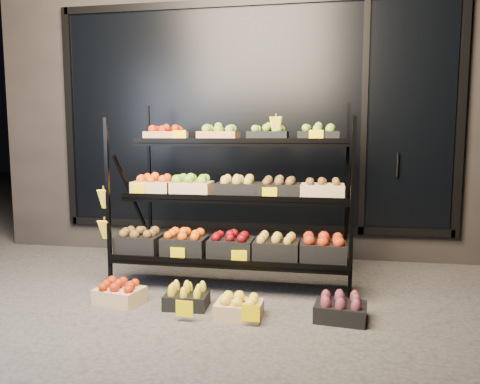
% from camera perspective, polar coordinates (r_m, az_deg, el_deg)
% --- Properties ---
extents(ground, '(24.00, 24.00, 0.00)m').
position_cam_1_polar(ground, '(3.87, -2.47, -13.50)').
color(ground, '#514F4C').
rests_on(ground, ground).
extents(building, '(6.00, 2.08, 3.50)m').
position_cam_1_polar(building, '(6.19, 2.86, 10.56)').
color(building, '#2D2826').
rests_on(building, ground).
extents(display_rack, '(2.18, 1.02, 1.66)m').
position_cam_1_polar(display_rack, '(4.25, -0.83, -0.70)').
color(display_rack, black).
rests_on(display_rack, ground).
extents(tag_floor_a, '(0.13, 0.01, 0.12)m').
position_cam_1_polar(tag_floor_a, '(3.53, -6.79, -14.55)').
color(tag_floor_a, '#F3D200').
rests_on(tag_floor_a, ground).
extents(tag_floor_b, '(0.13, 0.01, 0.12)m').
position_cam_1_polar(tag_floor_b, '(3.43, 1.30, -15.18)').
color(tag_floor_b, '#F3D200').
rests_on(tag_floor_b, ground).
extents(floor_crate_left, '(0.41, 0.34, 0.19)m').
position_cam_1_polar(floor_crate_left, '(3.99, -14.48, -11.75)').
color(floor_crate_left, '#DEB580').
rests_on(floor_crate_left, ground).
extents(floor_crate_midleft, '(0.35, 0.26, 0.18)m').
position_cam_1_polar(floor_crate_midleft, '(3.79, -6.53, -12.62)').
color(floor_crate_midleft, black).
rests_on(floor_crate_midleft, ground).
extents(floor_crate_midright, '(0.35, 0.26, 0.18)m').
position_cam_1_polar(floor_crate_midright, '(3.58, -0.12, -13.75)').
color(floor_crate_midright, '#DEB580').
rests_on(floor_crate_midright, ground).
extents(floor_crate_right, '(0.40, 0.31, 0.19)m').
position_cam_1_polar(floor_crate_right, '(3.60, 12.15, -13.73)').
color(floor_crate_right, black).
rests_on(floor_crate_right, ground).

